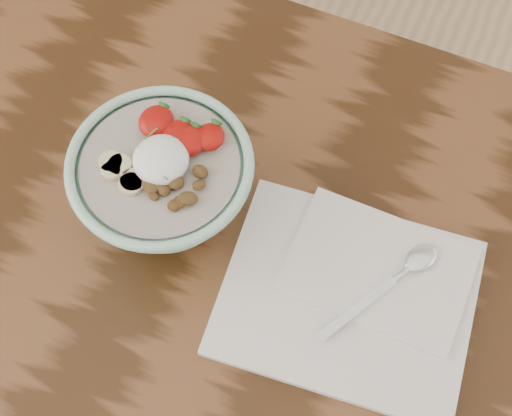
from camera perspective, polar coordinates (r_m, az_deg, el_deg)
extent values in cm
cube|color=#351E0D|center=(83.42, 3.51, -10.41)|extent=(160.00, 90.00, 4.00)
cylinder|color=#4C2D19|center=(152.51, -18.01, 9.10)|extent=(7.00, 7.00, 71.00)
cylinder|color=#9CD2B6|center=(87.04, -6.89, -0.01)|extent=(9.07, 9.07, 1.30)
torus|color=#9CD2B6|center=(77.78, -7.73, 3.46)|extent=(20.62, 20.62, 1.19)
cylinder|color=#B0A492|center=(78.34, -7.67, 3.22)|extent=(17.49, 17.49, 1.08)
ellipsoid|color=white|center=(76.82, -7.62, 3.85)|extent=(6.12, 6.12, 3.36)
ellipsoid|color=#9A0B07|center=(78.14, -3.71, 5.71)|extent=(3.24, 3.57, 1.78)
cone|color=#286623|center=(78.57, -3.28, 6.66)|extent=(1.40, 1.03, 1.52)
ellipsoid|color=#9A0B07|center=(77.89, -5.42, 5.35)|extent=(3.65, 4.02, 2.01)
cone|color=#286623|center=(78.39, -4.92, 6.41)|extent=(1.40, 1.03, 1.52)
ellipsoid|color=#9A0B07|center=(79.60, -8.00, 6.87)|extent=(3.87, 4.25, 2.13)
cone|color=#286623|center=(80.15, -7.46, 7.95)|extent=(1.40, 1.03, 1.52)
ellipsoid|color=#9A0B07|center=(78.42, -6.26, 5.79)|extent=(3.58, 3.94, 1.97)
cone|color=#286623|center=(78.90, -5.77, 6.82)|extent=(1.40, 1.03, 1.52)
cylinder|color=beige|center=(76.73, -10.00, 1.88)|extent=(2.62, 2.62, 0.70)
cylinder|color=beige|center=(78.08, -10.84, 3.36)|extent=(2.65, 2.65, 0.70)
cylinder|color=beige|center=(77.89, -11.52, 2.88)|extent=(2.17, 2.17, 0.70)
cylinder|color=beige|center=(76.90, -9.79, 2.17)|extent=(2.81, 2.81, 0.70)
cylinder|color=beige|center=(78.47, -11.54, 3.61)|extent=(2.63, 2.63, 0.70)
ellipsoid|color=brown|center=(75.87, -6.51, 2.16)|extent=(2.78, 2.71, 1.48)
ellipsoid|color=brown|center=(75.63, -8.20, 0.98)|extent=(1.63, 1.47, 0.81)
ellipsoid|color=brown|center=(75.92, -7.78, 1.75)|extent=(2.06, 1.73, 1.12)
ellipsoid|color=brown|center=(75.75, -7.37, 1.45)|extent=(1.82, 1.76, 0.96)
ellipsoid|color=brown|center=(74.73, -5.46, 0.77)|extent=(2.52, 2.15, 1.34)
ellipsoid|color=brown|center=(74.81, -6.58, 0.20)|extent=(1.85, 1.84, 1.06)
ellipsoid|color=brown|center=(74.88, -6.16, 0.47)|extent=(1.89, 1.84, 0.77)
ellipsoid|color=brown|center=(75.64, -4.58, 1.86)|extent=(1.77, 1.88, 0.84)
ellipsoid|color=brown|center=(76.28, -4.48, 2.92)|extent=(2.06, 1.80, 1.33)
ellipsoid|color=brown|center=(76.01, -8.34, 1.95)|extent=(2.99, 3.09, 1.09)
cylinder|color=#3D7B34|center=(76.20, -9.12, 3.89)|extent=(0.60, 1.60, 0.24)
cylinder|color=#3D7B34|center=(77.72, -8.39, 5.93)|extent=(0.81, 1.72, 0.24)
cylinder|color=#3D7B34|center=(74.92, -7.57, 2.62)|extent=(1.72, 0.62, 0.24)
cylinder|color=#3D7B34|center=(77.11, -8.79, 5.10)|extent=(0.77, 1.00, 0.22)
cylinder|color=#3D7B34|center=(77.02, -7.09, 5.40)|extent=(1.24, 1.47, 0.24)
cylinder|color=#3D7B34|center=(76.78, -9.38, 4.55)|extent=(0.65, 1.12, 0.22)
cylinder|color=#3D7B34|center=(75.81, -8.31, 3.62)|extent=(1.31, 1.36, 0.24)
cylinder|color=#3D7B34|center=(76.56, -8.95, 4.40)|extent=(0.58, 1.24, 0.22)
cylinder|color=#3D7B34|center=(77.02, -8.79, 5.00)|extent=(1.30, 1.63, 0.25)
cylinder|color=#3D7B34|center=(76.71, -8.79, 4.63)|extent=(0.82, 1.05, 0.22)
cylinder|color=#3D7B34|center=(76.08, -9.12, 3.75)|extent=(0.53, 1.21, 0.22)
cube|color=silver|center=(82.75, 7.30, -7.11)|extent=(30.25, 25.38, 1.08)
cube|color=silver|center=(83.57, 9.78, -4.84)|extent=(20.72, 14.27, 0.65)
cube|color=silver|center=(81.01, 8.10, -7.99)|extent=(6.25, 10.23, 0.34)
cylinder|color=silver|center=(83.24, 11.70, -5.04)|extent=(1.98, 2.86, 0.67)
ellipsoid|color=silver|center=(84.21, 13.06, -3.90)|extent=(4.71, 5.30, 0.92)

